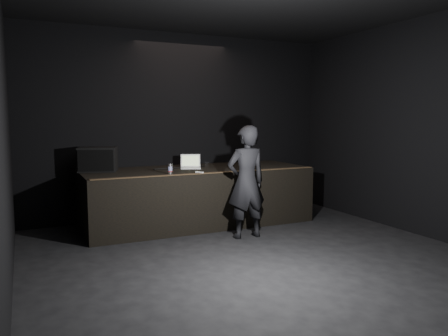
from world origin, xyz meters
name	(u,v)px	position (x,y,z in m)	size (l,w,h in m)	color
ground	(276,270)	(0.00, 0.00, 0.00)	(7.00, 7.00, 0.00)	black
room_walls	(279,108)	(0.00, 0.00, 2.02)	(6.10, 7.10, 3.52)	black
stage_riser	(197,196)	(0.00, 2.73, 0.50)	(4.00, 1.50, 1.00)	black
riser_lip	(212,173)	(0.00, 2.02, 1.01)	(3.92, 0.10, 0.01)	brown
stage_monitor	(98,159)	(-1.67, 3.05, 1.21)	(0.72, 0.62, 0.41)	black
cable	(180,168)	(-0.26, 2.91, 1.01)	(0.02, 0.02, 1.00)	black
laptop	(191,165)	(-0.08, 2.83, 1.06)	(0.44, 0.42, 0.24)	white
beer_can	(170,169)	(-0.68, 2.16, 1.08)	(0.07, 0.07, 0.17)	silver
plastic_cup	(206,164)	(0.25, 2.86, 1.05)	(0.08, 0.08, 0.10)	white
wii_remote	(199,172)	(-0.21, 2.08, 1.01)	(0.04, 0.15, 0.03)	white
person	(246,182)	(0.37, 1.52, 0.90)	(0.65, 0.43, 1.79)	black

